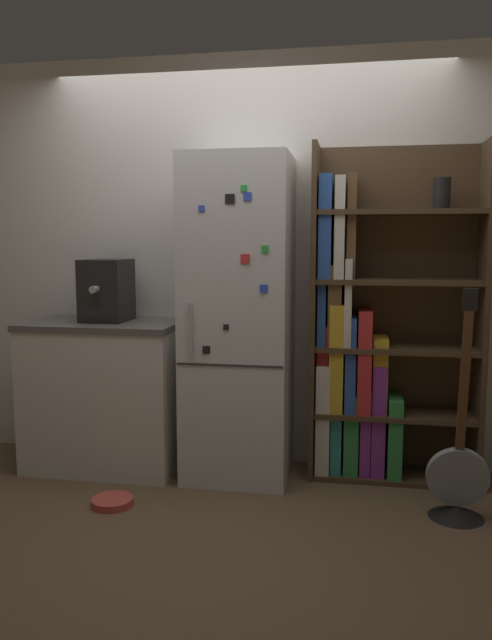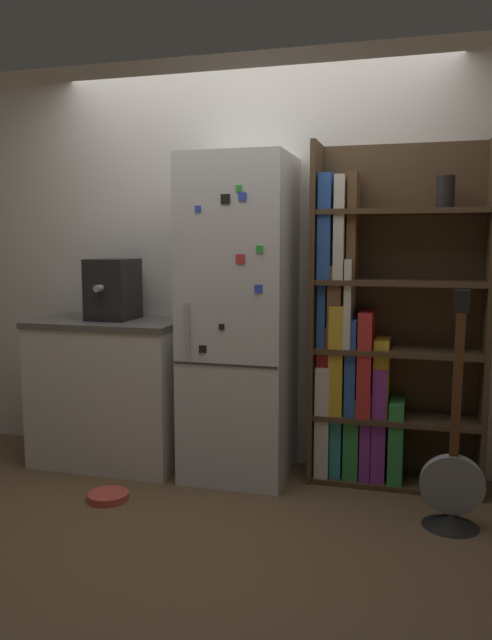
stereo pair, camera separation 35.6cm
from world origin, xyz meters
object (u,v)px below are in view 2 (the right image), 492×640
bookshelf (372,344)px  espresso_machine (113,289)px  guitar (452,494)px  refrigerator (239,319)px  pet_bowl (108,496)px

bookshelf → espresso_machine: size_ratio=5.18×
bookshelf → guitar: size_ratio=1.65×
espresso_machine → guitar: espresso_machine is taller
refrigerator → espresso_machine: refrigerator is taller
espresso_machine → guitar: 2.33m
refrigerator → pet_bowl: bearing=-135.7°
guitar → pet_bowl: guitar is taller
guitar → espresso_machine: bearing=168.3°
bookshelf → guitar: 0.97m
refrigerator → pet_bowl: (-0.59, -0.58, -0.94)m
guitar → pet_bowl: size_ratio=5.29×
espresso_machine → guitar: bearing=-11.7°
bookshelf → espresso_machine: 1.66m
guitar → pet_bowl: (-1.83, -0.17, -0.15)m
bookshelf → pet_bowl: size_ratio=8.72×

